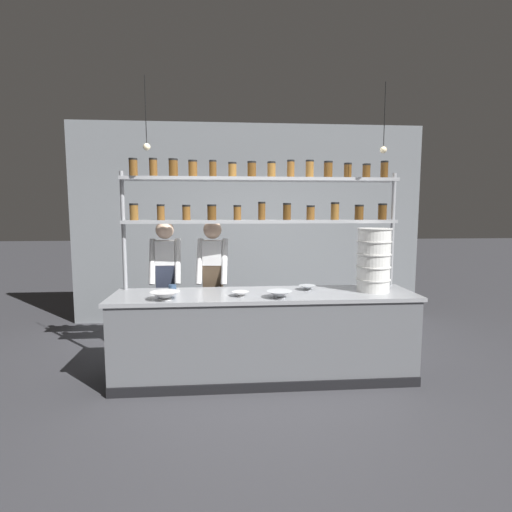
# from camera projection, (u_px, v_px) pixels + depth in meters

# --- Properties ---
(ground_plane) EXTENTS (40.00, 40.00, 0.00)m
(ground_plane) POSITION_uv_depth(u_px,v_px,m) (264.00, 377.00, 4.30)
(ground_plane) COLOR #3D3D42
(back_wall) EXTENTS (5.58, 0.12, 3.14)m
(back_wall) POSITION_uv_depth(u_px,v_px,m) (250.00, 224.00, 6.42)
(back_wall) COLOR gray
(back_wall) RESTS_ON ground_plane
(prep_counter) EXTENTS (3.18, 0.76, 0.92)m
(prep_counter) POSITION_uv_depth(u_px,v_px,m) (265.00, 336.00, 4.25)
(prep_counter) COLOR slate
(prep_counter) RESTS_ON ground_plane
(spice_shelf_unit) EXTENTS (3.06, 0.28, 2.34)m
(spice_shelf_unit) POSITION_uv_depth(u_px,v_px,m) (262.00, 202.00, 4.41)
(spice_shelf_unit) COLOR #999BA0
(spice_shelf_unit) RESTS_ON ground_plane
(chef_left) EXTENTS (0.37, 0.30, 1.66)m
(chef_left) POSITION_uv_depth(u_px,v_px,m) (166.00, 281.00, 4.72)
(chef_left) COLOR black
(chef_left) RESTS_ON ground_plane
(chef_center) EXTENTS (0.39, 0.31, 1.67)m
(chef_center) POSITION_uv_depth(u_px,v_px,m) (213.00, 281.00, 4.71)
(chef_center) COLOR black
(chef_center) RESTS_ON ground_plane
(container_stack) EXTENTS (0.36, 0.36, 0.68)m
(container_stack) POSITION_uv_depth(u_px,v_px,m) (374.00, 260.00, 4.26)
(container_stack) COLOR white
(container_stack) RESTS_ON prep_counter
(prep_bowl_near_left) EXTENTS (0.18, 0.18, 0.05)m
(prep_bowl_near_left) POSITION_uv_depth(u_px,v_px,m) (241.00, 294.00, 4.04)
(prep_bowl_near_left) COLOR white
(prep_bowl_near_left) RESTS_ON prep_counter
(prep_bowl_center_front) EXTENTS (0.26, 0.26, 0.07)m
(prep_bowl_center_front) POSITION_uv_depth(u_px,v_px,m) (280.00, 295.00, 3.96)
(prep_bowl_center_front) COLOR silver
(prep_bowl_center_front) RESTS_ON prep_counter
(prep_bowl_center_back) EXTENTS (0.19, 0.19, 0.05)m
(prep_bowl_center_back) POSITION_uv_depth(u_px,v_px,m) (307.00, 288.00, 4.36)
(prep_bowl_center_back) COLOR #B2B7BC
(prep_bowl_center_back) RESTS_ON prep_counter
(prep_bowl_near_right) EXTENTS (0.29, 0.29, 0.08)m
(prep_bowl_near_right) POSITION_uv_depth(u_px,v_px,m) (165.00, 296.00, 3.88)
(prep_bowl_near_right) COLOR white
(prep_bowl_near_right) RESTS_ON prep_counter
(serving_cup_front) EXTENTS (0.08, 0.08, 0.08)m
(serving_cup_front) POSITION_uv_depth(u_px,v_px,m) (172.00, 288.00, 4.24)
(serving_cup_front) COLOR #334C70
(serving_cup_front) RESTS_ON prep_counter
(pendant_light_row) EXTENTS (2.48, 0.07, 0.71)m
(pendant_light_row) POSITION_uv_depth(u_px,v_px,m) (268.00, 145.00, 4.02)
(pendant_light_row) COLOR black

